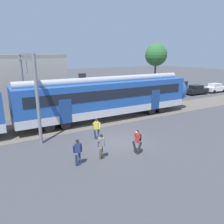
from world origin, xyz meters
name	(u,v)px	position (x,y,z in m)	size (l,w,h in m)	color
ground_plane	(118,141)	(0.00, 0.00, 0.00)	(160.00, 160.00, 0.00)	#424247
pedestrian_navy	(78,150)	(-4.04, -1.94, 0.96)	(0.64, 0.57, 1.67)	navy
pedestrian_grey	(101,145)	(-2.44, -1.87, 0.96)	(0.60, 0.62, 1.67)	#6B6051
pedestrian_yellow	(97,127)	(-1.24, 1.24, 0.96)	(0.69, 0.44, 1.67)	navy
pedestrian_red	(137,140)	(-0.02, -2.42, 0.99)	(0.56, 0.66, 1.67)	#28282D
parked_car_tan	(172,92)	(16.11, 10.56, 0.78)	(4.06, 1.87, 1.54)	tan
parked_car_black	(196,90)	(21.34, 10.49, 0.78)	(4.04, 1.84, 1.54)	black
parked_car_white	(215,88)	(25.95, 10.29, 0.78)	(4.07, 1.89, 1.54)	silver
catenary_gantry	(28,81)	(-5.21, 5.74, 4.31)	(0.24, 6.64, 6.53)	gray
street_tree_right	(156,55)	(17.11, 15.91, 6.24)	(3.69, 3.69, 8.12)	brown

